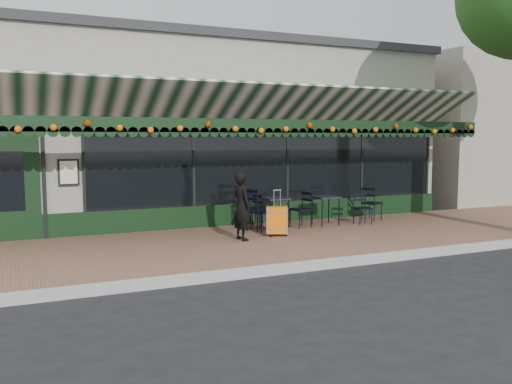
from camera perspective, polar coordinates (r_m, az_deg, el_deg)
name	(u,v)px	position (r m, az deg, el deg)	size (l,w,h in m)	color
ground	(321,268)	(9.42, 6.86, -7.90)	(80.00, 80.00, 0.00)	black
sidewalk	(270,243)	(11.12, 1.53, -5.35)	(18.00, 4.00, 0.15)	brown
curb	(324,264)	(9.33, 7.12, -7.56)	(18.00, 0.16, 0.15)	#9E9E99
restaurant_building	(186,136)	(16.37, -7.40, 5.91)	(12.00, 9.60, 4.50)	gray
neighbor_building_right	(499,133)	(23.77, 24.20, 5.70)	(12.00, 8.00, 4.80)	#9B9888
woman	(242,206)	(10.89, -1.52, -1.50)	(0.51, 0.33, 1.38)	black
suitcase	(277,221)	(11.40, 2.22, -3.03)	(0.48, 0.39, 0.97)	orange
cafe_table_a	(326,199)	(12.92, 7.35, -0.75)	(0.55, 0.55, 0.68)	black
cafe_table_b	(275,201)	(12.52, 2.05, -0.93)	(0.55, 0.55, 0.68)	black
chair_a_left	(301,210)	(12.50, 4.73, -1.87)	(0.41, 0.41, 0.83)	black
chair_a_right	(372,203)	(13.86, 12.11, -1.18)	(0.42, 0.42, 0.85)	black
chair_a_front	(363,209)	(13.16, 11.18, -1.74)	(0.37, 0.37, 0.75)	black
chair_b_left	(252,211)	(12.46, -0.47, -2.02)	(0.38, 0.38, 0.76)	black
chair_b_right	(259,209)	(12.08, 0.28, -1.82)	(0.47, 0.47, 0.95)	black
chair_b_front	(259,210)	(11.99, 0.33, -1.94)	(0.46, 0.46, 0.92)	black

